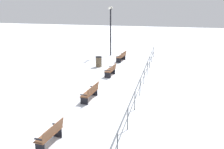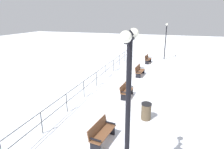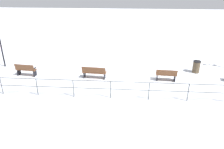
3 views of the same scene
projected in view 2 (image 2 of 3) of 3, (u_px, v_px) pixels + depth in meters
name	position (u px, v px, depth m)	size (l,w,h in m)	color
ground_plane	(136.00, 85.00, 14.83)	(80.00, 80.00, 0.00)	white
bench_nearest	(101.00, 132.00, 8.06)	(0.76, 1.60, 0.90)	brown
bench_second	(126.00, 91.00, 12.54)	(0.66, 1.41, 0.87)	brown
bench_third	(139.00, 71.00, 16.98)	(0.68, 1.68, 0.90)	brown
bench_fourth	(148.00, 59.00, 21.40)	(0.64, 1.49, 0.91)	brown
lamppost_near	(128.00, 100.00, 4.69)	(0.25, 1.06, 4.90)	black
lamppost_middle	(166.00, 35.00, 22.46)	(0.24, 1.11, 4.25)	black
waterfront_railing	(101.00, 73.00, 15.44)	(0.05, 19.53, 1.09)	#4C5156
trash_bin	(146.00, 111.00, 9.85)	(0.53, 0.53, 0.90)	brown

